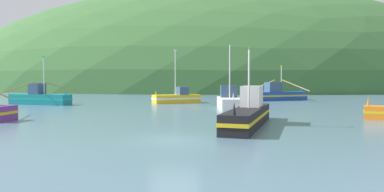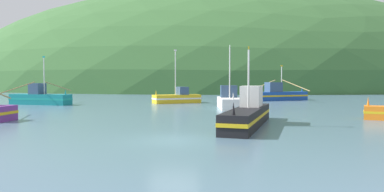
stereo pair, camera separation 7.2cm
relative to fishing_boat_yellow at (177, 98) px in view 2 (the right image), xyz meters
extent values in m
plane|color=slate|center=(4.36, -29.38, -0.72)|extent=(600.00, 600.00, 0.00)
ellipsoid|color=#516B38|center=(41.47, 140.60, -0.72)|extent=(186.44, 149.15, 77.84)
ellipsoid|color=#386633|center=(-0.92, 115.33, -0.72)|extent=(219.88, 175.90, 80.29)
cube|color=gold|center=(-0.08, -0.04, -0.16)|extent=(6.58, 4.99, 1.12)
cube|color=white|center=(-0.08, -0.04, -0.10)|extent=(6.65, 5.04, 0.20)
cone|color=gold|center=(-2.62, -1.46, 0.75)|extent=(0.27, 0.27, 0.70)
cube|color=#334C6B|center=(0.60, 0.33, 0.94)|extent=(2.03, 2.25, 1.07)
cylinder|color=silver|center=(-0.23, -0.13, 3.33)|extent=(0.12, 0.12, 5.85)
cube|color=white|center=(-0.23, -0.13, 6.38)|extent=(0.33, 0.20, 0.20)
cube|color=black|center=(8.35, -23.38, -0.12)|extent=(3.82, 10.73, 1.19)
cube|color=gold|center=(8.35, -23.38, -0.07)|extent=(3.86, 10.84, 0.21)
cone|color=black|center=(7.36, -28.15, 0.82)|extent=(0.24, 0.24, 0.70)
cube|color=silver|center=(8.66, -21.89, 1.20)|extent=(1.72, 2.37, 1.46)
cylinder|color=silver|center=(8.38, -23.23, 2.41)|extent=(0.12, 0.12, 3.87)
cube|color=gold|center=(8.38, -23.23, 4.46)|extent=(0.10, 0.36, 0.20)
cube|color=#19479E|center=(14.48, 7.84, -0.06)|extent=(9.33, 6.28, 1.31)
cube|color=gold|center=(14.48, 7.84, 0.00)|extent=(9.43, 6.35, 0.24)
cone|color=#19479E|center=(18.38, 10.03, 0.94)|extent=(0.27, 0.27, 0.70)
cube|color=#334C6B|center=(13.66, 7.38, 1.33)|extent=(2.75, 2.42, 1.47)
cylinder|color=silver|center=(14.93, 8.09, 2.52)|extent=(0.12, 0.12, 3.86)
cube|color=gold|center=(14.93, 8.09, 4.57)|extent=(0.33, 0.20, 0.20)
cylinder|color=#997F4C|center=(12.59, 11.21, 1.65)|extent=(3.04, 5.29, 1.64)
cylinder|color=#997F4C|center=(16.37, 4.47, 1.65)|extent=(3.04, 5.29, 1.64)
cone|color=orange|center=(17.91, -18.09, 0.68)|extent=(0.26, 0.26, 0.70)
cube|color=#147F84|center=(-16.69, -5.09, -0.06)|extent=(8.25, 3.26, 1.32)
cube|color=teal|center=(-16.69, -5.09, 0.01)|extent=(8.33, 3.30, 0.24)
cone|color=#147F84|center=(-13.05, -5.73, 0.95)|extent=(0.23, 0.23, 0.70)
cube|color=#334C6B|center=(-17.12, -5.02, 1.29)|extent=(1.74, 1.84, 1.39)
cylinder|color=silver|center=(-16.09, -5.20, 2.87)|extent=(0.12, 0.12, 4.55)
cube|color=teal|center=(-16.09, -5.20, 5.27)|extent=(0.36, 0.09, 0.20)
cylinder|color=#997F4C|center=(-16.06, -1.53, 1.52)|extent=(1.05, 5.30, 1.36)
cylinder|color=#997F4C|center=(-17.32, -8.66, 1.52)|extent=(1.05, 5.30, 1.36)
cube|color=white|center=(7.09, -8.79, -0.14)|extent=(2.98, 7.16, 1.17)
cube|color=white|center=(7.09, -8.79, -0.08)|extent=(3.01, 7.23, 0.21)
cone|color=white|center=(7.45, -11.97, 0.80)|extent=(0.22, 0.22, 0.70)
cube|color=#334C6B|center=(6.97, -7.71, 1.11)|extent=(1.90, 1.50, 1.33)
cylinder|color=silver|center=(7.08, -8.66, 3.18)|extent=(0.12, 0.12, 5.46)
cube|color=white|center=(7.08, -8.66, 6.02)|extent=(0.07, 0.36, 0.20)
camera|label=1|loc=(7.15, -46.80, 2.28)|focal=32.78mm
camera|label=2|loc=(7.22, -46.79, 2.28)|focal=32.78mm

